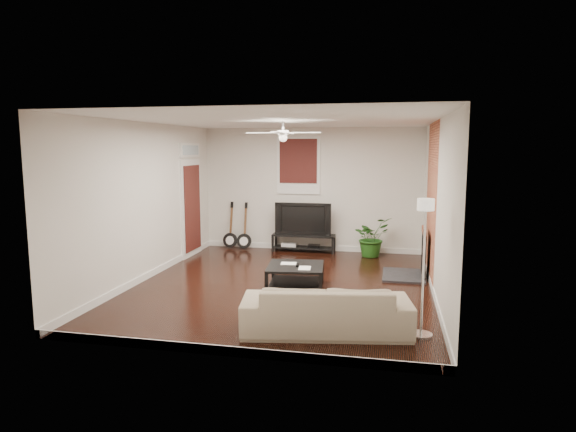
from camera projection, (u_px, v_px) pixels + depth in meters
name	position (u px, v px, depth m)	size (l,w,h in m)	color
room	(283.00, 205.00, 8.32)	(5.01, 6.01, 2.81)	black
brick_accent	(431.00, 202.00, 8.78)	(0.02, 2.20, 2.80)	#9C4532
fireplace	(413.00, 252.00, 8.97)	(0.80, 1.10, 0.92)	black
window_back	(298.00, 166.00, 11.18)	(1.00, 0.06, 1.30)	black
door_left	(191.00, 199.00, 10.68)	(0.08, 1.00, 2.50)	white
tv_stand	(304.00, 243.00, 11.21)	(1.42, 0.38, 0.40)	black
tv	(304.00, 218.00, 11.15)	(1.27, 0.17, 0.73)	black
coffee_table	(296.00, 277.00, 8.31)	(0.92, 0.92, 0.39)	black
sofa	(326.00, 308.00, 6.32)	(2.15, 0.84, 0.63)	#C6B295
floor_lamp	(423.00, 268.00, 6.09)	(0.29, 0.29, 1.75)	silver
potted_plant	(371.00, 237.00, 10.67)	(0.78, 0.67, 0.86)	#1F5317
guitar_left	(230.00, 225.00, 11.49)	(0.34, 0.24, 1.11)	black
guitar_right	(244.00, 226.00, 11.38)	(0.34, 0.24, 1.11)	black
ceiling_fan	(283.00, 133.00, 8.15)	(1.24, 1.24, 0.32)	white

